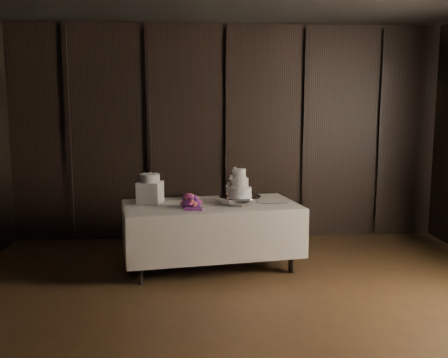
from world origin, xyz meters
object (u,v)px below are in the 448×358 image
cake_stand (240,200)px  small_cake (150,178)px  display_table (211,233)px  bouquet (189,202)px  box_pedestal (150,193)px  wedding_cake (238,186)px

cake_stand → small_cake: (-1.04, 0.11, 0.25)m
display_table → bouquet: (-0.25, -0.21, 0.41)m
display_table → cake_stand: 0.51m
display_table → box_pedestal: bearing=163.1°
display_table → box_pedestal: box_pedestal is taller
cake_stand → small_cake: size_ratio=2.12×
cake_stand → wedding_cake: size_ratio=1.53×
bouquet → box_pedestal: size_ratio=1.54×
wedding_cake → small_cake: wedding_cake is taller
box_pedestal → small_cake: size_ratio=1.14×
cake_stand → bouquet: size_ratio=1.21×
display_table → bouquet: bearing=-149.0°
cake_stand → wedding_cake: wedding_cake is taller
cake_stand → wedding_cake: (-0.02, -0.01, 0.17)m
box_pedestal → small_cake: 0.17m
wedding_cake → small_cake: (-1.01, 0.12, 0.08)m
display_table → small_cake: small_cake is taller
display_table → cake_stand: (0.33, -0.01, 0.39)m
display_table → wedding_cake: bearing=-14.1°
cake_stand → box_pedestal: bearing=174.0°
bouquet → small_cake: small_cake is taller
bouquet → box_pedestal: box_pedestal is taller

